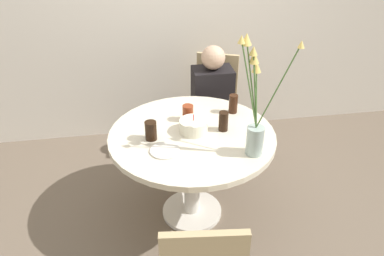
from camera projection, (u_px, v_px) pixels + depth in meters
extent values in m
plane|color=#6B5B4C|center=(192.00, 212.00, 2.90)|extent=(16.00, 16.00, 0.00)
cube|color=silver|center=(169.00, 2.00, 3.33)|extent=(8.00, 0.05, 2.60)
cylinder|color=beige|center=(192.00, 136.00, 2.54)|extent=(1.13, 1.13, 0.04)
cylinder|color=silver|center=(192.00, 176.00, 2.72)|extent=(0.12, 0.12, 0.65)
cylinder|color=silver|center=(192.00, 211.00, 2.89)|extent=(0.45, 0.45, 0.03)
cube|color=#9E896B|center=(213.00, 111.00, 3.42)|extent=(0.52, 0.52, 0.04)
cube|color=tan|center=(217.00, 78.00, 3.45)|extent=(0.37, 0.17, 0.46)
cylinder|color=tan|center=(191.00, 139.00, 3.43)|extent=(0.03, 0.03, 0.40)
cylinder|color=tan|center=(228.00, 143.00, 3.36)|extent=(0.03, 0.03, 0.40)
cylinder|color=tan|center=(198.00, 121.00, 3.71)|extent=(0.03, 0.03, 0.40)
cylinder|color=tan|center=(232.00, 124.00, 3.65)|extent=(0.03, 0.03, 0.40)
cylinder|color=white|center=(194.00, 126.00, 2.52)|extent=(0.19, 0.19, 0.09)
cylinder|color=#E54C4C|center=(194.00, 117.00, 2.49)|extent=(0.01, 0.01, 0.04)
cylinder|color=#9EB2AD|center=(255.00, 141.00, 2.28)|extent=(0.11, 0.11, 0.19)
cylinder|color=#4C7538|center=(255.00, 94.00, 2.14)|extent=(0.04, 0.07, 0.42)
cone|color=#EFCC66|center=(254.00, 57.00, 2.06)|extent=(0.06, 0.06, 0.06)
cylinder|color=#4C7538|center=(252.00, 85.00, 2.12)|extent=(0.09, 0.08, 0.52)
cone|color=#EFCC66|center=(247.00, 39.00, 2.01)|extent=(0.06, 0.06, 0.07)
cylinder|color=#4C7538|center=(255.00, 91.00, 2.13)|extent=(0.05, 0.06, 0.46)
cone|color=#EFCC66|center=(254.00, 51.00, 2.03)|extent=(0.05, 0.05, 0.05)
cylinder|color=#4C7538|center=(277.00, 88.00, 2.09)|extent=(0.20, 0.04, 0.52)
cone|color=#EFCC66|center=(301.00, 44.00, 1.96)|extent=(0.04, 0.04, 0.04)
cylinder|color=#4C7538|center=(249.00, 86.00, 2.10)|extent=(0.12, 0.05, 0.53)
cone|color=#EFCC66|center=(242.00, 39.00, 1.97)|extent=(0.04, 0.04, 0.05)
cylinder|color=#4C7538|center=(256.00, 98.00, 2.19)|extent=(0.02, 0.13, 0.34)
cone|color=#EFCC66|center=(257.00, 67.00, 2.16)|extent=(0.06, 0.06, 0.06)
cylinder|color=silver|center=(165.00, 151.00, 2.34)|extent=(0.19, 0.19, 0.01)
cylinder|color=maroon|center=(188.00, 113.00, 2.65)|extent=(0.08, 0.08, 0.12)
cylinder|color=black|center=(151.00, 131.00, 2.43)|extent=(0.08, 0.08, 0.13)
cylinder|color=black|center=(223.00, 121.00, 2.53)|extent=(0.07, 0.07, 0.14)
cylinder|color=#33190C|center=(233.00, 104.00, 2.74)|extent=(0.06, 0.06, 0.14)
cube|color=#383333|center=(211.00, 134.00, 3.46)|extent=(0.31, 0.24, 0.44)
cube|color=black|center=(212.00, 92.00, 3.24)|extent=(0.34, 0.24, 0.42)
sphere|color=#D1A889|center=(213.00, 58.00, 3.08)|extent=(0.20, 0.20, 0.20)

